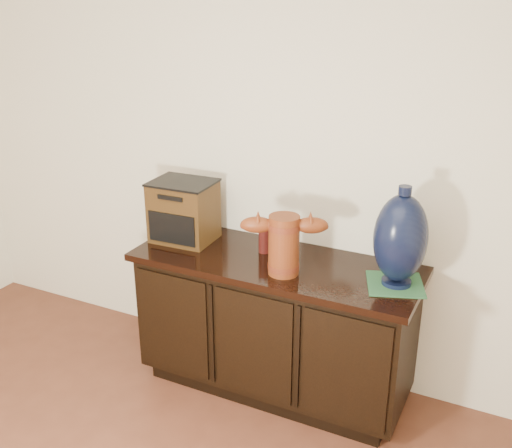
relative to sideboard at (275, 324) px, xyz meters
The scene contains 6 objects.
sideboard is the anchor object (origin of this frame).
terracotta_vessel 0.55m from the sideboard, 51.08° to the right, with size 0.40×0.24×0.29m.
tv_radio 0.77m from the sideboard, behind, with size 0.34×0.28×0.33m.
green_mat 0.71m from the sideboard, ahead, with size 0.25×0.25×0.01m, color #295C36.
lamp_base 0.85m from the sideboard, ahead, with size 0.31×0.31×0.47m.
spray_can 0.47m from the sideboard, 144.50° to the left, with size 0.06×0.06×0.17m.
Camera 1 is at (1.11, -0.26, 2.03)m, focal length 42.00 mm.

